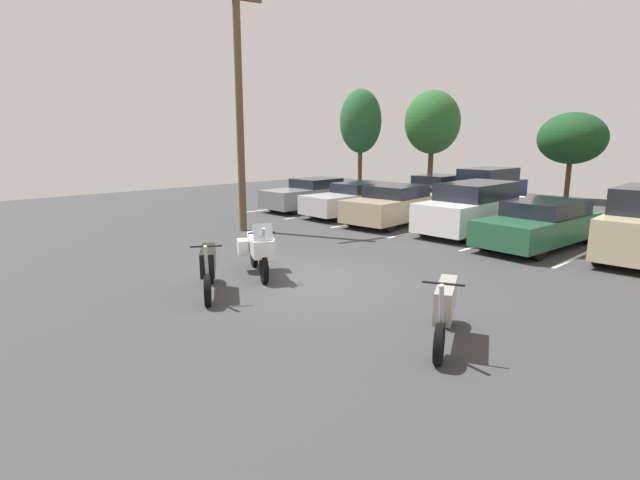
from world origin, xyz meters
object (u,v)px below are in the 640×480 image
object	(u,v)px
motorcycle_third	(208,267)
car_grey	(311,194)
motorcycle_second	(445,309)
car_green	(541,224)
motorcycle_touring	(259,249)
car_white	(472,208)
car_far_navy	(487,188)
utility_pole	(239,106)
car_silver	(356,199)
car_tan	(395,205)
car_far_charcoal	(436,189)

from	to	relation	value
motorcycle_third	car_grey	bearing A→B (deg)	127.21
motorcycle_third	motorcycle_second	bearing A→B (deg)	15.42
motorcycle_second	car_green	xyz separation A→B (m)	(-1.89, 8.40, 0.12)
motorcycle_third	car_grey	xyz separation A→B (m)	(-7.73, 10.18, 0.10)
motorcycle_touring	car_white	distance (m)	8.69
motorcycle_touring	car_far_navy	world-z (taller)	car_far_navy
car_white	utility_pole	size ratio (longest dim) A/B	0.56
motorcycle_second	car_silver	world-z (taller)	car_silver
motorcycle_touring	car_grey	distance (m)	11.24
car_silver	car_tan	distance (m)	2.45
motorcycle_third	car_green	world-z (taller)	car_green
car_grey	car_white	world-z (taller)	car_white
motorcycle_touring	utility_pole	world-z (taller)	utility_pole
car_white	car_grey	bearing A→B (deg)	-179.16
car_tan	utility_pole	size ratio (longest dim) A/B	0.56
motorcycle_touring	car_white	bearing A→B (deg)	84.46
motorcycle_touring	car_tan	distance (m)	8.46
motorcycle_third	car_far_charcoal	world-z (taller)	car_far_charcoal
car_silver	car_green	size ratio (longest dim) A/B	0.98
motorcycle_third	car_far_navy	size ratio (longest dim) A/B	0.40
motorcycle_touring	car_far_navy	xyz separation A→B (m)	(-1.92, 14.98, 0.28)
motorcycle_touring	car_far_charcoal	size ratio (longest dim) A/B	0.45
car_far_charcoal	car_far_navy	xyz separation A→B (m)	(2.67, 0.24, 0.23)
car_far_charcoal	motorcycle_touring	bearing A→B (deg)	-72.70
car_far_charcoal	car_silver	bearing A→B (deg)	-89.96
car_green	motorcycle_third	bearing A→B (deg)	-107.25
motorcycle_touring	car_tan	size ratio (longest dim) A/B	0.44
motorcycle_third	utility_pole	bearing A→B (deg)	139.06
car_far_navy	utility_pole	xyz separation A→B (m)	(-3.15, -11.88, 3.42)
car_far_navy	car_silver	bearing A→B (deg)	-112.72
car_grey	utility_pole	xyz separation A→B (m)	(2.25, -5.42, 3.66)
motorcycle_third	car_white	distance (m)	10.31
car_silver	car_grey	bearing A→B (deg)	-178.35
motorcycle_second	car_grey	distance (m)	15.42
car_green	car_far_charcoal	bearing A→B (deg)	140.46
motorcycle_second	car_tan	world-z (taller)	car_tan
motorcycle_third	car_far_navy	xyz separation A→B (m)	(-2.33, 16.63, 0.34)
car_grey	car_tan	bearing A→B (deg)	-4.02
car_far_charcoal	utility_pole	xyz separation A→B (m)	(-0.47, -11.64, 3.65)
utility_pole	car_green	bearing A→B (deg)	30.47
motorcycle_third	motorcycle_touring	bearing A→B (deg)	104.06
car_tan	utility_pole	distance (m)	6.86
motorcycle_third	car_tan	bearing A→B (deg)	104.80
motorcycle_second	motorcycle_third	bearing A→B (deg)	-164.58
car_grey	car_far_navy	distance (m)	8.42
car_far_charcoal	utility_pole	world-z (taller)	utility_pole
car_grey	car_green	size ratio (longest dim) A/B	0.94
car_silver	utility_pole	size ratio (longest dim) A/B	0.58
motorcycle_touring	motorcycle_second	size ratio (longest dim) A/B	1.00
motorcycle_second	car_green	bearing A→B (deg)	102.65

